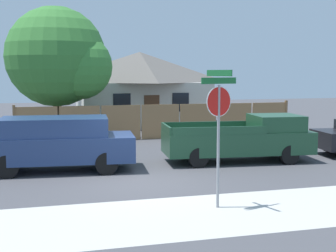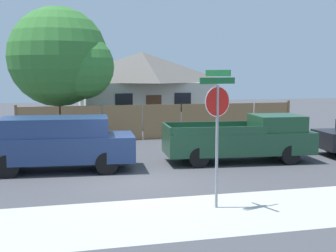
# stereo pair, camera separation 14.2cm
# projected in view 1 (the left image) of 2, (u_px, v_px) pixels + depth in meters

# --- Properties ---
(ground_plane) EXTENTS (80.00, 80.00, 0.00)m
(ground_plane) POSITION_uv_depth(u_px,v_px,m) (140.00, 182.00, 14.15)
(ground_plane) COLOR #47474C
(sidewalk_strip) EXTENTS (36.00, 3.20, 0.01)m
(sidewalk_strip) POSITION_uv_depth(u_px,v_px,m) (171.00, 217.00, 10.69)
(sidewalk_strip) COLOR beige
(sidewalk_strip) RESTS_ON ground
(wooden_fence) EXTENTS (13.99, 0.12, 1.82)m
(wooden_fence) POSITION_uv_depth(u_px,v_px,m) (161.00, 122.00, 23.29)
(wooden_fence) COLOR #997047
(wooden_fence) RESTS_ON ground
(house) EXTENTS (8.34, 7.26, 4.62)m
(house) POSITION_uv_depth(u_px,v_px,m) (140.00, 87.00, 30.12)
(house) COLOR beige
(house) RESTS_ON ground
(oak_tree) EXTENTS (5.27, 5.02, 6.60)m
(oak_tree) POSITION_uv_depth(u_px,v_px,m) (61.00, 59.00, 23.43)
(oak_tree) COLOR brown
(oak_tree) RESTS_ON ground
(red_suv) EXTENTS (5.13, 2.41, 1.81)m
(red_suv) POSITION_uv_depth(u_px,v_px,m) (58.00, 142.00, 15.59)
(red_suv) COLOR navy
(red_suv) RESTS_ON ground
(orange_pickup) EXTENTS (5.57, 2.40, 1.72)m
(orange_pickup) POSITION_uv_depth(u_px,v_px,m) (243.00, 139.00, 17.31)
(orange_pickup) COLOR #1E472D
(orange_pickup) RESTS_ON ground
(stop_sign) EXTENTS (1.00, 0.90, 3.35)m
(stop_sign) POSITION_uv_depth(u_px,v_px,m) (219.00, 114.00, 11.19)
(stop_sign) COLOR gray
(stop_sign) RESTS_ON ground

